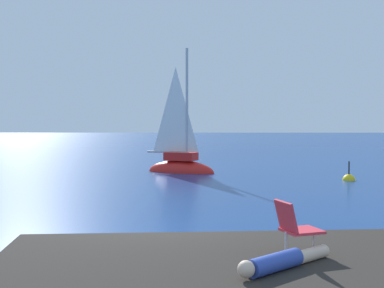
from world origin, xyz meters
The scene contains 7 objects.
ground_plane centered at (0.00, 0.00, 0.00)m, with size 160.00×160.00×0.00m, color navy.
boulder_seaward centered at (2.33, -1.54, 0.00)m, with size 0.90×0.72×0.49m, color #2C2C25.
boulder_inland centered at (-1.71, -1.58, 0.00)m, with size 1.50×1.20×0.83m, color #2C2B24.
sailboat_near centered at (-0.02, 15.99, 0.37)m, with size 3.79×2.56×6.86m.
person_sunbather centered at (1.86, -3.82, 0.96)m, with size 1.40×1.28×0.25m.
beach_chair centered at (2.17, -3.08, 1.29)m, with size 0.72×0.65×0.80m.
marker_buoy centered at (7.56, 12.71, 0.01)m, with size 0.56×0.56×1.13m.
Camera 1 is at (0.74, -10.63, 2.86)m, focal length 49.31 mm.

